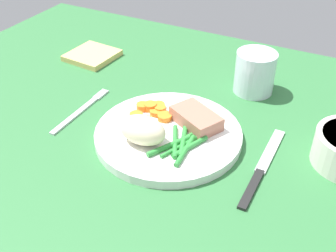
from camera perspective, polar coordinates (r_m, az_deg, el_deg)
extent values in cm
cube|color=#2D6B38|center=(71.82, 0.04, -2.33)|extent=(120.00, 90.00, 2.00)
cylinder|color=white|center=(70.72, 0.00, -1.18)|extent=(25.07, 25.07, 1.60)
cube|color=#A86B56|center=(71.28, 3.88, 1.06)|extent=(10.14, 8.64, 2.43)
ellipsoid|color=beige|center=(66.59, -3.51, -0.56)|extent=(7.96, 5.21, 4.68)
cylinder|color=orange|center=(75.50, -3.55, 2.68)|extent=(2.19, 2.19, 1.14)
cylinder|color=orange|center=(74.73, -1.08, 2.34)|extent=(2.11, 2.11, 1.09)
cylinder|color=orange|center=(75.94, -1.31, 2.82)|extent=(2.34, 2.34, 0.82)
cylinder|color=orange|center=(74.18, -1.62, 1.94)|extent=(2.41, 2.41, 0.84)
cylinder|color=orange|center=(72.04, -2.93, 0.82)|extent=(2.53, 2.53, 0.99)
cylinder|color=orange|center=(75.33, -2.46, 2.70)|extent=(2.32, 2.32, 1.29)
cylinder|color=orange|center=(73.21, -4.40, 1.39)|extent=(2.37, 2.37, 0.98)
cylinder|color=orange|center=(72.79, -0.46, 1.26)|extent=(2.57, 2.57, 0.95)
cylinder|color=#2D8C38|center=(65.46, 2.38, -3.39)|extent=(1.44, 7.84, 0.84)
cylinder|color=#2D8C38|center=(66.24, 3.02, -2.86)|extent=(3.51, 7.16, 0.85)
cylinder|color=#2D8C38|center=(67.40, 2.12, -2.03)|extent=(3.56, 7.78, 0.87)
cylinder|color=#2D8C38|center=(66.30, 0.14, -2.74)|extent=(4.69, 7.58, 0.89)
cylinder|color=#2D8C38|center=(66.44, 1.69, -2.81)|extent=(3.62, 7.69, 0.62)
cylinder|color=#2D8C38|center=(67.73, 1.90, -1.92)|extent=(3.37, 7.22, 0.66)
cylinder|color=#2D8C38|center=(67.28, 0.98, -2.13)|extent=(4.32, 7.72, 0.79)
cube|color=silver|center=(78.41, -12.71, 1.44)|extent=(1.00, 13.00, 0.40)
cube|color=silver|center=(84.08, -9.58, 4.40)|extent=(0.24, 3.60, 0.40)
cube|color=silver|center=(83.87, -9.36, 4.33)|extent=(0.24, 3.60, 0.40)
cube|color=silver|center=(83.66, -9.14, 4.27)|extent=(0.24, 3.60, 0.40)
cube|color=silver|center=(83.45, -8.91, 4.21)|extent=(0.24, 3.60, 0.40)
cube|color=black|center=(62.81, 11.39, -8.51)|extent=(1.30, 9.00, 0.64)
cube|color=silver|center=(70.27, 13.92, -3.34)|extent=(1.70, 12.00, 0.40)
cylinder|color=silver|center=(84.05, 11.87, 7.23)|extent=(7.92, 7.92, 8.35)
cylinder|color=silver|center=(84.84, 11.74, 6.24)|extent=(7.29, 7.29, 5.00)
cube|color=#DBBC6B|center=(98.58, -10.39, 9.54)|extent=(10.80, 10.85, 1.25)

